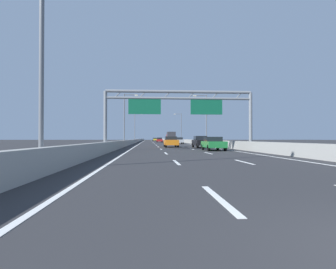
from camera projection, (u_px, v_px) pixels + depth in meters
The scene contains 54 objects.
ground_plane at pixel (157, 142), 102.38m from camera, with size 260.00×260.00×0.00m, color #2D2D30.
lane_dash_left_0 at pixel (219, 199), 5.99m from camera, with size 0.16×3.00×0.01m, color white.
lane_dash_left_1 at pixel (176, 162), 14.97m from camera, with size 0.16×3.00×0.01m, color white.
lane_dash_left_2 at pixel (166, 153), 23.95m from camera, with size 0.16×3.00×0.01m, color white.
lane_dash_left_3 at pixel (161, 149), 32.92m from camera, with size 0.16×3.00×0.01m, color white.
lane_dash_left_4 at pixel (158, 147), 41.90m from camera, with size 0.16×3.00×0.01m, color white.
lane_dash_left_5 at pixel (157, 145), 50.88m from camera, with size 0.16×3.00×0.01m, color white.
lane_dash_left_6 at pixel (155, 144), 59.86m from camera, with size 0.16×3.00×0.01m, color white.
lane_dash_left_7 at pixel (154, 143), 68.84m from camera, with size 0.16×3.00×0.01m, color white.
lane_dash_left_8 at pixel (154, 143), 77.81m from camera, with size 0.16×3.00×0.01m, color white.
lane_dash_left_9 at pixel (153, 142), 86.79m from camera, with size 0.16×3.00×0.01m, color white.
lane_dash_left_10 at pixel (153, 142), 95.77m from camera, with size 0.16×3.00×0.01m, color white.
lane_dash_left_11 at pixel (152, 142), 104.75m from camera, with size 0.16×3.00×0.01m, color white.
lane_dash_left_12 at pixel (152, 141), 113.72m from camera, with size 0.16×3.00×0.01m, color white.
lane_dash_left_13 at pixel (152, 141), 122.70m from camera, with size 0.16×3.00×0.01m, color white.
lane_dash_left_14 at pixel (151, 141), 131.68m from camera, with size 0.16×3.00×0.01m, color white.
lane_dash_left_15 at pixel (151, 141), 140.66m from camera, with size 0.16×3.00×0.01m, color white.
lane_dash_left_16 at pixel (151, 141), 149.64m from camera, with size 0.16×3.00×0.01m, color white.
lane_dash_left_17 at pixel (151, 140), 158.61m from camera, with size 0.16×3.00×0.01m, color white.
lane_dash_right_1 at pixel (244, 162), 15.22m from camera, with size 0.16×3.00×0.01m, color white.
lane_dash_right_2 at pixel (208, 153), 24.20m from camera, with size 0.16×3.00×0.01m, color white.
lane_dash_right_3 at pixel (192, 149), 33.17m from camera, with size 0.16×3.00×0.01m, color white.
lane_dash_right_4 at pixel (183, 147), 42.15m from camera, with size 0.16×3.00×0.01m, color white.
lane_dash_right_5 at pixel (177, 145), 51.13m from camera, with size 0.16×3.00×0.01m, color white.
lane_dash_right_6 at pixel (172, 144), 60.11m from camera, with size 0.16×3.00×0.01m, color white.
lane_dash_right_7 at pixel (169, 143), 69.08m from camera, with size 0.16×3.00×0.01m, color white.
lane_dash_right_8 at pixel (167, 143), 78.06m from camera, with size 0.16×3.00×0.01m, color white.
lane_dash_right_9 at pixel (165, 142), 87.04m from camera, with size 0.16×3.00×0.01m, color white.
lane_dash_right_10 at pixel (163, 142), 96.02m from camera, with size 0.16×3.00×0.01m, color white.
lane_dash_right_11 at pixel (162, 142), 105.00m from camera, with size 0.16×3.00×0.01m, color white.
lane_dash_right_12 at pixel (161, 141), 113.97m from camera, with size 0.16×3.00×0.01m, color white.
lane_dash_right_13 at pixel (160, 141), 122.95m from camera, with size 0.16×3.00×0.01m, color white.
lane_dash_right_14 at pixel (159, 141), 131.93m from camera, with size 0.16×3.00×0.01m, color white.
lane_dash_right_15 at pixel (159, 141), 140.91m from camera, with size 0.16×3.00×0.01m, color white.
lane_dash_right_16 at pixel (158, 141), 149.88m from camera, with size 0.16×3.00×0.01m, color white.
lane_dash_right_17 at pixel (157, 140), 158.86m from camera, with size 0.16×3.00×0.01m, color white.
edge_line_left at pixel (142, 142), 90.04m from camera, with size 0.16×176.00×0.01m, color white.
edge_line_right at pixel (175, 142), 90.77m from camera, with size 0.16×176.00×0.01m, color white.
barrier_left at pixel (139, 140), 111.88m from camera, with size 0.45×220.00×0.95m.
barrier_right at pixel (174, 140), 112.84m from camera, with size 0.45×220.00×0.95m.
sign_gantry at pixel (178, 105), 30.34m from camera, with size 15.82×0.36×6.36m.
streetlamp_left_near at pixel (47, 39), 11.91m from camera, with size 2.58×0.28×9.50m.
streetlamp_left_mid at pixel (126, 116), 53.09m from camera, with size 2.58×0.28×9.50m.
streetlamp_right_mid at pixel (205, 116), 54.12m from camera, with size 2.58×0.28×9.50m.
streetlamp_left_far at pixel (135, 126), 94.27m from camera, with size 2.58×0.28×9.50m.
streetlamp_right_far at pixel (181, 126), 95.30m from camera, with size 2.58×0.28×9.50m.
blue_car at pixel (154, 139), 142.03m from camera, with size 1.70×4.41×1.45m.
yellow_car at pixel (155, 139), 132.34m from camera, with size 1.86×4.67×1.38m.
silver_car at pixel (179, 140), 64.94m from camera, with size 1.86×4.14×1.46m.
green_car at pixel (213, 143), 29.71m from camera, with size 1.87×4.12×1.42m.
red_car at pixel (159, 140), 88.03m from camera, with size 1.75×4.63×1.47m.
orange_car at pixel (171, 142), 40.83m from camera, with size 1.85×4.57×1.52m.
black_car at pixel (201, 142), 38.28m from camera, with size 1.71×4.66×1.57m.
box_truck at pixel (171, 137), 88.45m from camera, with size 2.35×8.17×3.19m.
Camera 1 is at (-3.28, -2.42, 1.27)m, focal length 30.66 mm.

